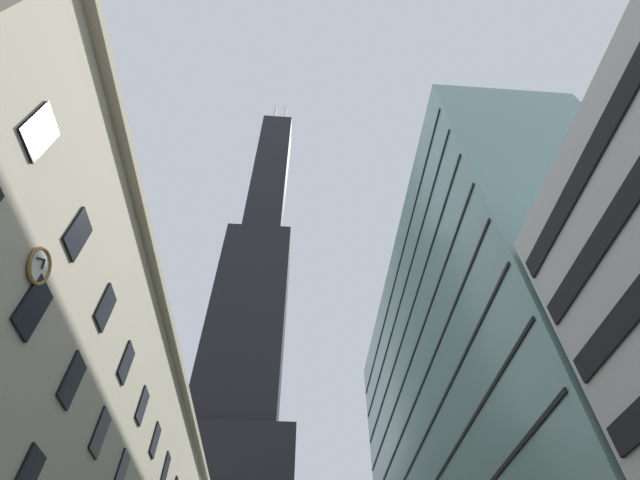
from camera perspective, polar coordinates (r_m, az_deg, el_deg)
dark_skyscraper at (r=112.58m, az=-9.83°, el=-16.12°), size 26.39×26.39×202.78m
glass_office_midrise at (r=50.53m, az=20.16°, el=-21.62°), size 14.11×50.10×44.39m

